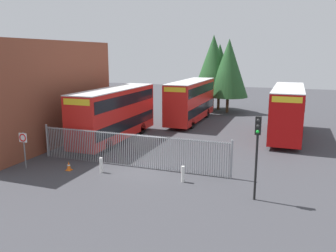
% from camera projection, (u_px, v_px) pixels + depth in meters
% --- Properties ---
extents(ground_plane, '(100.00, 100.00, 0.00)m').
position_uv_depth(ground_plane, '(184.00, 140.00, 29.74)').
color(ground_plane, '#3D3D42').
extents(depot_building_brick, '(8.99, 15.09, 8.27)m').
position_uv_depth(depot_building_brick, '(16.00, 92.00, 28.61)').
color(depot_building_brick, brown).
rests_on(depot_building_brick, ground).
extents(palisade_fence, '(13.33, 0.14, 2.35)m').
position_uv_depth(palisade_fence, '(130.00, 149.00, 22.53)').
color(palisade_fence, gray).
rests_on(palisade_fence, ground).
extents(double_decker_bus_near_gate, '(2.54, 10.81, 4.42)m').
position_uv_depth(double_decker_bus_near_gate, '(115.00, 112.00, 29.06)').
color(double_decker_bus_near_gate, red).
rests_on(double_decker_bus_near_gate, ground).
extents(double_decker_bus_behind_fence_left, '(2.54, 10.81, 4.42)m').
position_uv_depth(double_decker_bus_behind_fence_left, '(287.00, 110.00, 30.30)').
color(double_decker_bus_behind_fence_left, '#B70C0C').
rests_on(double_decker_bus_behind_fence_left, ground).
extents(double_decker_bus_behind_fence_right, '(2.54, 10.81, 4.42)m').
position_uv_depth(double_decker_bus_behind_fence_right, '(191.00, 99.00, 37.13)').
color(double_decker_bus_behind_fence_right, red).
rests_on(double_decker_bus_behind_fence_right, ground).
extents(bollard_near_left, '(0.20, 0.20, 0.95)m').
position_uv_depth(bollard_near_left, '(101.00, 165.00, 21.49)').
color(bollard_near_left, silver).
rests_on(bollard_near_left, ground).
extents(bollard_center_front, '(0.20, 0.20, 0.95)m').
position_uv_depth(bollard_center_front, '(183.00, 174.00, 19.90)').
color(bollard_center_front, silver).
rests_on(bollard_center_front, ground).
extents(traffic_cone_by_gate, '(0.34, 0.34, 0.59)m').
position_uv_depth(traffic_cone_by_gate, '(69.00, 166.00, 21.92)').
color(traffic_cone_by_gate, orange).
rests_on(traffic_cone_by_gate, ground).
extents(speed_limit_sign_post, '(0.60, 0.14, 2.40)m').
position_uv_depth(speed_limit_sign_post, '(23.00, 142.00, 21.96)').
color(speed_limit_sign_post, slate).
rests_on(speed_limit_sign_post, ground).
extents(traffic_light_kerbside, '(0.28, 0.33, 4.30)m').
position_uv_depth(traffic_light_kerbside, '(257.00, 143.00, 16.95)').
color(traffic_light_kerbside, black).
rests_on(traffic_light_kerbside, ground).
extents(tree_tall_back, '(4.95, 4.95, 9.04)m').
position_uv_depth(tree_tall_back, '(229.00, 68.00, 42.42)').
color(tree_tall_back, '#4C3823').
rests_on(tree_tall_back, ground).
extents(tree_short_side, '(4.65, 4.65, 8.49)m').
position_uv_depth(tree_short_side, '(219.00, 70.00, 44.62)').
color(tree_short_side, '#4C3823').
rests_on(tree_short_side, ground).
extents(tree_mid_row, '(4.85, 4.85, 9.57)m').
position_uv_depth(tree_mid_row, '(213.00, 63.00, 43.75)').
color(tree_mid_row, '#4C3823').
rests_on(tree_mid_row, ground).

